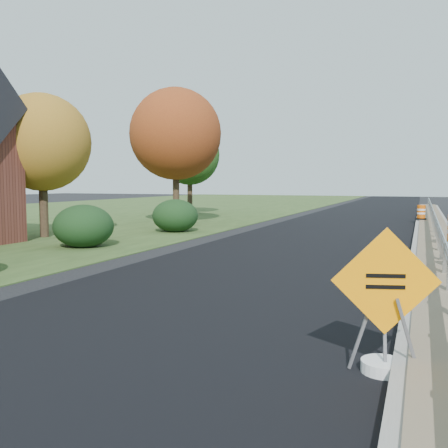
% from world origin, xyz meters
% --- Properties ---
extents(ground, '(140.00, 140.00, 0.00)m').
position_xyz_m(ground, '(0.00, 0.00, 0.00)').
color(ground, black).
rests_on(ground, ground).
extents(grass_verge_near, '(30.00, 120.00, 0.03)m').
position_xyz_m(grass_verge_near, '(-24.00, 10.00, 0.01)').
color(grass_verge_near, '#30471E').
rests_on(grass_verge_near, ground).
extents(milled_overlay, '(7.20, 120.00, 0.01)m').
position_xyz_m(milled_overlay, '(-4.40, 10.00, 0.01)').
color(milled_overlay, black).
rests_on(milled_overlay, ground).
extents(median, '(1.60, 55.00, 0.23)m').
position_xyz_m(median, '(0.00, 8.00, 0.11)').
color(median, gray).
rests_on(median, ground).
extents(guardrail, '(0.10, 46.15, 0.72)m').
position_xyz_m(guardrail, '(0.00, 9.00, 0.73)').
color(guardrail, silver).
rests_on(guardrail, median).
extents(hedge_mid, '(2.09, 2.09, 1.52)m').
position_xyz_m(hedge_mid, '(-11.50, 0.00, 0.76)').
color(hedge_mid, black).
rests_on(hedge_mid, ground).
extents(hedge_north, '(2.09, 2.09, 1.52)m').
position_xyz_m(hedge_north, '(-11.00, 6.00, 0.76)').
color(hedge_north, black).
rests_on(hedge_north, ground).
extents(tree_near_yellow, '(3.96, 3.96, 5.88)m').
position_xyz_m(tree_near_yellow, '(-15.00, 2.00, 3.89)').
color(tree_near_yellow, '#473523').
rests_on(tree_near_yellow, ground).
extents(tree_near_red, '(4.95, 4.95, 7.35)m').
position_xyz_m(tree_near_red, '(-13.00, 10.00, 4.86)').
color(tree_near_red, '#473523').
rests_on(tree_near_red, ground).
extents(tree_near_back, '(4.29, 4.29, 6.37)m').
position_xyz_m(tree_near_back, '(-16.00, 18.00, 4.21)').
color(tree_near_back, '#473523').
rests_on(tree_near_back, ground).
extents(caution_sign, '(1.23, 0.53, 1.76)m').
position_xyz_m(caution_sign, '(-0.90, -8.20, 0.45)').
color(caution_sign, white).
rests_on(caution_sign, ground).
extents(barrel_median_far, '(0.55, 0.55, 0.80)m').
position_xyz_m(barrel_median_far, '(-0.55, 15.18, 0.61)').
color(barrel_median_far, black).
rests_on(barrel_median_far, median).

